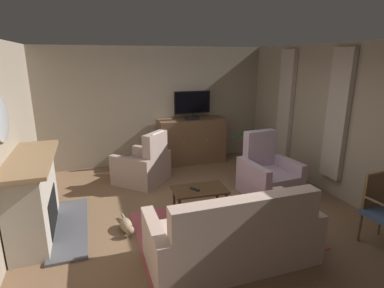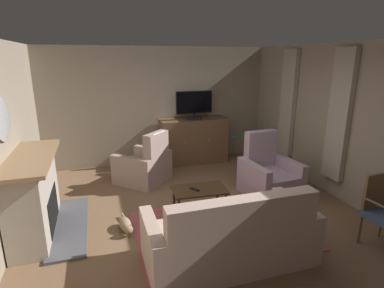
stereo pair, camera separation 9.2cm
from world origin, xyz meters
name	(u,v)px [view 2 (the right image)]	position (x,y,z in m)	size (l,w,h in m)	color
ground_plane	(199,219)	(0.00, 0.00, -0.02)	(5.83, 6.46, 0.04)	brown
wall_back	(159,106)	(0.00, 2.98, 1.35)	(5.83, 0.10, 2.70)	gray
wall_right_with_window	(346,124)	(2.67, 0.00, 1.35)	(0.10, 6.46, 2.70)	gray
curtain_panel_near	(339,116)	(2.56, 0.07, 1.48)	(0.10, 0.44, 2.27)	#B2A393
curtain_panel_far	(288,104)	(2.56, 1.57, 1.48)	(0.10, 0.44, 2.27)	#B2A393
rug_central	(219,229)	(0.16, -0.42, 0.01)	(2.41, 1.84, 0.01)	#9E474C
fireplace	(36,196)	(-2.34, 0.34, 0.55)	(0.93, 1.77, 1.15)	#4C4C51
wall_mirror_oval	(3,119)	(-2.59, 0.34, 1.68)	(0.06, 0.72, 0.58)	#B2B7BF
tv_cabinet	(193,142)	(0.75, 2.63, 0.51)	(1.58, 0.58, 1.06)	#4A3523
television	(194,104)	(0.75, 2.58, 1.41)	(0.86, 0.20, 0.65)	black
coffee_table	(199,192)	(0.06, 0.17, 0.36)	(0.89, 0.58, 0.42)	#422B19
tv_remote	(194,189)	(-0.03, 0.16, 0.43)	(0.17, 0.05, 0.02)	black
sofa_floral	(231,238)	(0.02, -1.15, 0.33)	(2.05, 0.95, 1.00)	#BC9E8E
armchair_angled_to_table	(269,176)	(1.50, 0.46, 0.35)	(0.94, 0.99, 1.13)	#AD93A3
armchair_in_far_corner	(145,166)	(-0.57, 1.74, 0.33)	(1.25, 1.25, 1.08)	#A3897F
side_chair_tucked_against_wall	(384,210)	(2.07, -1.42, 0.52)	(0.49, 0.51, 0.98)	#42567A
potted_plant_small_fern_corner	(252,157)	(1.99, 1.98, 0.18)	(0.84, 0.94, 0.85)	slate
cat	(126,225)	(-1.14, -0.02, 0.09)	(0.21, 0.66, 0.19)	#937A5B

